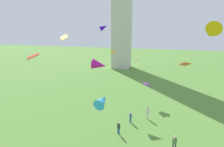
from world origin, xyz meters
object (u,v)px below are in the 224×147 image
object	(u,v)px
monument_obelisk	(122,0)
kite_flying_0	(137,61)
kite_flying_10	(102,101)
kite_flying_3	(33,56)
kite_flying_5	(185,64)
kite_flying_6	(147,84)
person_2	(147,112)
person_3	(131,117)
kite_flying_8	(113,52)
kite_flying_4	(64,37)
person_4	(119,127)
kite_flying_9	(99,65)
kite_flying_1	(211,33)
kite_flying_7	(104,27)
person_5	(175,142)

from	to	relation	value
monument_obelisk	kite_flying_0	size ratio (longest dim) A/B	37.79
kite_flying_10	kite_flying_0	bearing A→B (deg)	-90.37
kite_flying_3	kite_flying_5	size ratio (longest dim) A/B	1.16
kite_flying_6	person_2	bearing A→B (deg)	-25.38
person_3	kite_flying_8	bearing A→B (deg)	-171.96
kite_flying_4	kite_flying_5	distance (m)	16.82
kite_flying_0	kite_flying_10	bearing A→B (deg)	175.70
kite_flying_6	kite_flying_8	bearing A→B (deg)	-111.76
person_4	kite_flying_4	distance (m)	14.41
person_3	kite_flying_8	distance (m)	11.63
monument_obelisk	kite_flying_3	size ratio (longest dim) A/B	23.21
kite_flying_10	person_2	bearing A→B (deg)	-129.54
kite_flying_10	person_4	bearing A→B (deg)	179.72
kite_flying_3	person_4	bearing A→B (deg)	150.30
kite_flying_3	kite_flying_9	xyz separation A→B (m)	(7.33, 5.33, -1.79)
person_3	person_4	xyz separation A→B (m)	(-0.89, -3.50, 0.06)
person_4	kite_flying_5	world-z (taller)	kite_flying_5
monument_obelisk	kite_flying_0	bearing A→B (deg)	-70.39
kite_flying_1	monument_obelisk	bearing A→B (deg)	-64.52
kite_flying_5	kite_flying_6	world-z (taller)	kite_flying_5
kite_flying_7	kite_flying_0	bearing A→B (deg)	-114.09
person_2	kite_flying_5	world-z (taller)	kite_flying_5
monument_obelisk	kite_flying_4	bearing A→B (deg)	-88.65
kite_flying_6	kite_flying_4	bearing A→B (deg)	-85.05
person_2	kite_flying_7	xyz separation A→B (m)	(-9.92, 9.00, 12.51)
kite_flying_0	kite_flying_7	xyz separation A→B (m)	(-6.55, -0.58, 6.32)
kite_flying_4	person_4	bearing A→B (deg)	30.97
kite_flying_1	kite_flying_7	size ratio (longest dim) A/B	1.26
monument_obelisk	kite_flying_4	size ratio (longest dim) A/B	25.72
person_5	kite_flying_5	world-z (taller)	kite_flying_5
person_4	kite_flying_10	bearing A→B (deg)	41.98
monument_obelisk	kite_flying_1	world-z (taller)	monument_obelisk
person_4	kite_flying_8	bearing A→B (deg)	-20.10
kite_flying_9	person_3	bearing A→B (deg)	-101.00
person_2	kite_flying_8	distance (m)	11.73
person_4	monument_obelisk	bearing A→B (deg)	-26.99
kite_flying_6	kite_flying_7	xyz separation A→B (m)	(-9.06, 3.04, 9.87)
kite_flying_9	person_4	bearing A→B (deg)	-136.08
person_2	person_5	distance (m)	7.70
kite_flying_0	kite_flying_10	xyz separation A→B (m)	(-2.06, -14.61, -3.00)
kite_flying_3	kite_flying_6	distance (m)	19.29
person_2	kite_flying_6	world-z (taller)	kite_flying_6
kite_flying_5	person_2	bearing A→B (deg)	-126.52
kite_flying_1	person_2	bearing A→B (deg)	-40.79
person_5	kite_flying_7	xyz separation A→B (m)	(-13.66, 15.73, 12.55)
kite_flying_3	kite_flying_10	xyz separation A→B (m)	(9.23, 0.99, -5.62)
monument_obelisk	kite_flying_10	bearing A→B (deg)	-79.88
kite_flying_7	kite_flying_10	bearing A→B (deg)	168.58
person_4	kite_flying_0	xyz separation A→B (m)	(-0.25, 14.93, 6.27)
kite_flying_1	kite_flying_9	world-z (taller)	kite_flying_1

